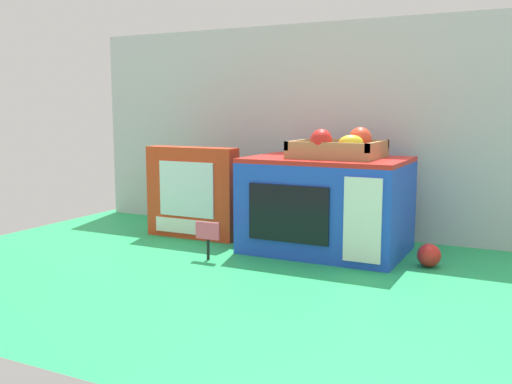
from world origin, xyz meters
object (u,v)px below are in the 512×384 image
Objects in this scene: cookie_set_box at (192,193)px; price_sign at (208,235)px; food_groups_crate at (340,148)px; loose_toy_apple at (429,255)px; toy_microwave at (327,205)px.

cookie_set_box reaches higher than price_sign.
cookie_set_box is (-0.46, -0.03, -0.15)m from food_groups_crate.
loose_toy_apple is at bearing -1.63° from cookie_set_box.
toy_microwave is 4.26× the size of price_sign.
price_sign is at bearing -159.99° from loose_toy_apple.
toy_microwave is 7.27× the size of loose_toy_apple.
cookie_set_box is at bearing 178.37° from loose_toy_apple.
loose_toy_apple is (0.29, -0.04, -0.10)m from toy_microwave.
food_groups_crate reaches higher than price_sign.
price_sign is (-0.24, -0.23, -0.06)m from toy_microwave.
food_groups_crate reaches higher than toy_microwave.
price_sign is (0.18, -0.21, -0.07)m from cookie_set_box.
price_sign is at bearing -136.00° from toy_microwave.
cookie_set_box reaches higher than toy_microwave.
cookie_set_box is at bearing -176.51° from food_groups_crate.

